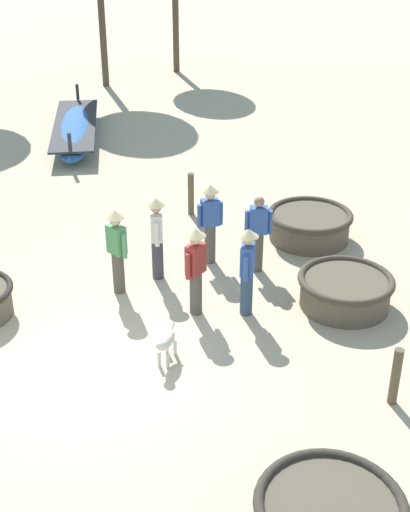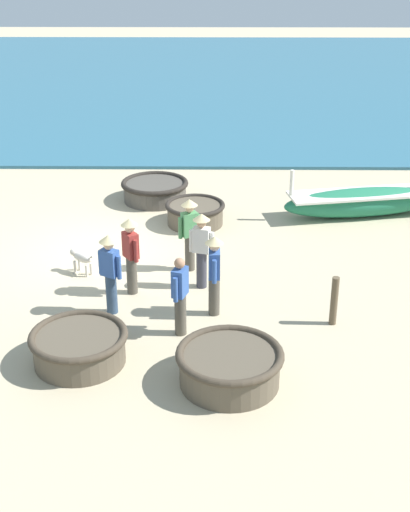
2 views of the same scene
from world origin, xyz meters
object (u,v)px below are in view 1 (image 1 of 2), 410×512
coracle_tilted (345,290)px  fisherman_hauling (196,266)px  mooring_post_inland (396,376)px  fisherman_by_coracle (157,233)px  mooring_post_mid_beach (191,194)px  long_boat_red_hull (75,130)px  fisherman_standing_right (247,266)px  fisherman_crouching (117,246)px  dog (166,342)px  fisherman_standing_left (258,232)px  coracle_beside_post (309,224)px  fisherman_with_hat (210,219)px

coracle_tilted → fisherman_hauling: fisherman_hauling is taller
fisherman_hauling → mooring_post_inland: 3.85m
fisherman_by_coracle → mooring_post_mid_beach: size_ratio=1.68×
mooring_post_inland → coracle_tilted: bearing=75.9°
long_boat_red_hull → fisherman_standing_right: (1.14, -10.41, 0.66)m
fisherman_crouching → dog: (0.20, -2.38, -0.59)m
long_boat_red_hull → fisherman_standing_left: bearing=-77.8°
fisherman_by_coracle → mooring_post_inland: fisherman_by_coracle is taller
mooring_post_mid_beach → fisherman_standing_right: bearing=-95.4°
coracle_beside_post → fisherman_standing_left: bearing=-150.8°
coracle_beside_post → fisherman_hauling: size_ratio=1.09×
coracle_beside_post → fisherman_standing_right: fisherman_standing_right is taller
fisherman_crouching → fisherman_standing_left: size_ratio=1.06×
coracle_beside_post → fisherman_standing_left: (-1.58, -0.88, 0.49)m
mooring_post_mid_beach → fisherman_with_hat: bearing=-98.9°
dog → fisherman_standing_left: bearing=42.0°
coracle_tilted → mooring_post_inland: bearing=-104.1°
long_boat_red_hull → fisherman_crouching: fisherman_crouching is taller
fisherman_with_hat → mooring_post_mid_beach: fisherman_with_hat is taller
fisherman_by_coracle → fisherman_standing_right: bearing=-57.6°
fisherman_crouching → mooring_post_inland: size_ratio=1.76×
coracle_beside_post → dog: size_ratio=3.11×
fisherman_standing_right → mooring_post_inland: bearing=-69.4°
coracle_beside_post → long_boat_red_hull: long_boat_red_hull is taller
fisherman_hauling → fisherman_standing_right: (0.83, -0.31, 0.00)m
fisherman_with_hat → fisherman_crouching: 2.06m
long_boat_red_hull → fisherman_crouching: (-0.80, -8.93, 0.66)m
fisherman_standing_left → fisherman_standing_right: fisherman_standing_right is taller
coracle_tilted → fisherman_standing_right: size_ratio=1.04×
mooring_post_mid_beach → fisherman_crouching: bearing=-129.8°
fisherman_crouching → dog: bearing=-85.1°
fisherman_crouching → fisherman_hauling: bearing=-46.3°
fisherman_hauling → dog: bearing=-126.9°
coracle_beside_post → dog: 5.21m
fisherman_crouching → fisherman_standing_right: size_ratio=1.00×
fisherman_standing_left → fisherman_standing_right: bearing=-120.0°
coracle_beside_post → coracle_tilted: size_ratio=1.05×
coracle_tilted → fisherman_standing_left: fisherman_standing_left is taller
long_boat_red_hull → dog: 11.33m
fisherman_crouching → fisherman_by_coracle: (0.83, 0.27, 0.00)m
dog → mooring_post_mid_beach: (2.15, 5.21, 0.13)m
dog → mooring_post_mid_beach: 5.63m
coracle_tilted → dog: 3.56m
fisherman_hauling → dog: 1.63m
fisherman_hauling → fisherman_crouching: bearing=133.7°
coracle_beside_post → fisherman_crouching: (-4.33, -0.79, 0.62)m
coracle_tilted → fisherman_hauling: 2.76m
coracle_tilted → mooring_post_inland: (-0.66, -2.62, 0.15)m
coracle_tilted → mooring_post_mid_beach: bearing=106.4°
fisherman_with_hat → fisherman_crouching: (-1.99, -0.54, 0.00)m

